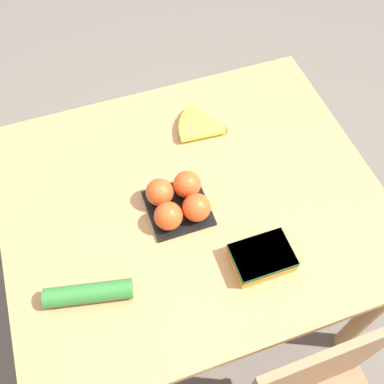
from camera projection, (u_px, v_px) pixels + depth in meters
ground_plane at (192, 289)px, 2.02m from camera, size 12.00×12.00×0.00m
dining_table at (192, 215)px, 1.47m from camera, size 1.15×0.97×0.77m
banana_bunch at (203, 126)px, 1.51m from camera, size 0.17×0.15×0.03m
tomato_pack at (178, 201)px, 1.32m from camera, size 0.18×0.18×0.09m
carrot_bag at (262, 257)px, 1.24m from camera, size 0.17×0.12×0.05m
cucumber_near at (89, 293)px, 1.18m from camera, size 0.24×0.10×0.05m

